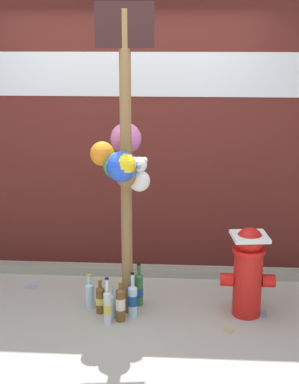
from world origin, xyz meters
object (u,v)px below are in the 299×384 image
object	(u,v)px
bottle_4	(133,299)
bottle_5	(139,289)
memorial_post	(123,145)
bottle_1	(107,306)
bottle_3	(100,299)
bottle_6	(112,305)
fire_hydrant	(248,270)
bottle_2	(120,304)
bottle_0	(90,293)

from	to	relation	value
bottle_4	bottle_5	distance (m)	0.21
memorial_post	bottle_4	distance (m)	1.29
bottle_1	bottle_3	size ratio (longest dim) A/B	1.29
memorial_post	bottle_6	world-z (taller)	memorial_post
fire_hydrant	bottle_4	size ratio (longest dim) A/B	1.98
memorial_post	bottle_2	xyz separation A→B (m)	(-0.02, -0.13, -1.28)
bottle_1	bottle_6	world-z (taller)	bottle_1
bottle_1	memorial_post	bearing A→B (deg)	57.19
bottle_1	bottle_6	bearing A→B (deg)	77.76
bottle_1	bottle_5	xyz separation A→B (m)	(0.22, 0.36, -0.01)
bottle_1	bottle_3	world-z (taller)	bottle_1
bottle_3	memorial_post	bearing A→B (deg)	1.35
bottle_5	bottle_6	bearing A→B (deg)	-129.13
bottle_1	bottle_3	bearing A→B (deg)	114.61
memorial_post	fire_hydrant	size ratio (longest dim) A/B	3.31
bottle_1	bottle_6	distance (m)	0.12
bottle_1	bottle_4	world-z (taller)	bottle_1
fire_hydrant	bottle_1	distance (m)	1.19
fire_hydrant	bottle_5	size ratio (longest dim) A/B	2.00
bottle_3	bottle_6	bearing A→B (deg)	-35.48
bottle_0	bottle_4	xyz separation A→B (m)	(0.38, -0.14, 0.02)
bottle_6	bottle_5	bearing A→B (deg)	50.87
bottle_1	bottle_0	bearing A→B (deg)	123.49
bottle_2	bottle_6	distance (m)	0.10
bottle_1	bottle_5	distance (m)	0.42
bottle_4	bottle_2	bearing A→B (deg)	-135.36
memorial_post	bottle_5	world-z (taller)	memorial_post
bottle_3	bottle_5	distance (m)	0.35
bottle_1	bottle_2	world-z (taller)	bottle_1
bottle_5	fire_hydrant	bearing A→B (deg)	-7.24
bottle_3	bottle_4	size ratio (longest dim) A/B	0.81
bottle_6	bottle_2	bearing A→B (deg)	-33.92
fire_hydrant	bottle_6	xyz separation A→B (m)	(-1.11, -0.13, -0.29)
memorial_post	bottle_3	xyz separation A→B (m)	(-0.21, -0.00, -1.31)
bottle_2	bottle_1	bearing A→B (deg)	-149.40
bottle_3	fire_hydrant	bearing A→B (deg)	2.47
memorial_post	bottle_0	size ratio (longest dim) A/B	8.41
fire_hydrant	bottle_5	world-z (taller)	fire_hydrant
memorial_post	bottle_5	xyz separation A→B (m)	(0.10, 0.16, -1.29)
bottle_4	memorial_post	bearing A→B (deg)	146.01
bottle_2	bottle_0	bearing A→B (deg)	141.52
memorial_post	bottle_0	world-z (taller)	memorial_post
bottle_5	bottle_2	bearing A→B (deg)	-112.81
fire_hydrant	bottle_3	size ratio (longest dim) A/B	2.44
bottle_5	memorial_post	bearing A→B (deg)	-121.49
bottle_4	bottle_1	bearing A→B (deg)	-142.02
bottle_0	bottle_4	distance (m)	0.41
bottle_1	bottle_4	distance (m)	0.24
bottle_2	bottle_6	world-z (taller)	bottle_2
bottle_5	bottle_0	bearing A→B (deg)	-171.02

